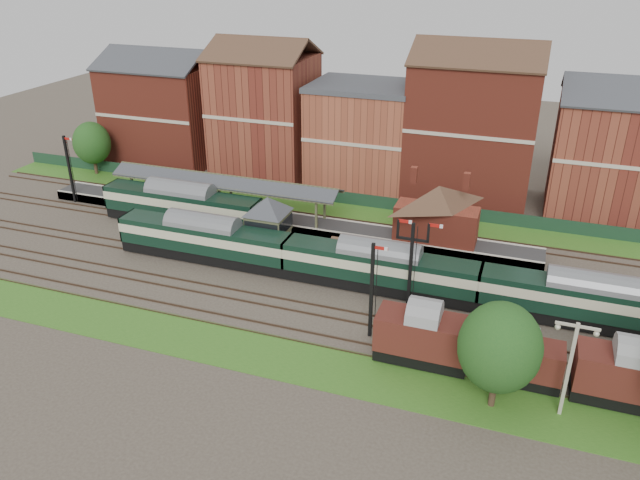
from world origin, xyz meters
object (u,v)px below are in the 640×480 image
(dmu_train, at_px, (379,267))
(platform_railcar, at_px, (182,204))
(goods_van_a, at_px, (423,336))
(signal_box, at_px, (268,224))
(semaphore_bracket, at_px, (411,262))

(dmu_train, xyz_separation_m, platform_railcar, (-23.36, 6.50, 0.08))
(platform_railcar, relative_size, goods_van_a, 2.67)
(signal_box, relative_size, dmu_train, 0.12)
(platform_railcar, xyz_separation_m, goods_van_a, (28.93, -15.50, -0.12))
(signal_box, distance_m, semaphore_bracket, 16.16)
(dmu_train, bearing_deg, platform_railcar, 164.45)
(platform_railcar, bearing_deg, signal_box, -15.73)
(semaphore_bracket, relative_size, goods_van_a, 1.23)
(semaphore_bracket, xyz_separation_m, platform_railcar, (-26.58, 9.00, -2.24))
(semaphore_bracket, bearing_deg, platform_railcar, 161.29)
(signal_box, bearing_deg, platform_railcar, 164.27)
(signal_box, bearing_deg, semaphore_bracket, -20.92)
(semaphore_bracket, bearing_deg, signal_box, 159.08)
(semaphore_bracket, bearing_deg, goods_van_a, -70.12)
(platform_railcar, bearing_deg, dmu_train, -15.55)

